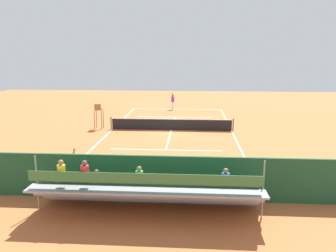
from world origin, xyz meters
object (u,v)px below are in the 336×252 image
object	(u,v)px
tennis_net	(171,124)
bleacher_stand	(146,191)
courtside_bench	(228,183)
tennis_player	(173,100)
line_judge	(72,167)
tennis_ball_near	(165,112)
equipment_bag	(188,191)
tennis_racket	(165,110)
umpire_chair	(98,113)

from	to	relation	value
tennis_net	bleacher_stand	xyz separation A→B (m)	(0.09, 15.37, 0.43)
courtside_bench	tennis_player	size ratio (longest dim) A/B	0.93
courtside_bench	line_judge	xyz separation A→B (m)	(7.36, -0.35, 0.46)
tennis_ball_near	courtside_bench	bearing A→B (deg)	101.76
courtside_bench	line_judge	world-z (taller)	line_judge
equipment_bag	bleacher_stand	bearing A→B (deg)	50.03
courtside_bench	line_judge	size ratio (longest dim) A/B	0.93
bleacher_stand	courtside_bench	distance (m)	4.08
tennis_player	line_judge	bearing A→B (deg)	81.73
tennis_ball_near	line_judge	xyz separation A→B (m)	(2.74, 21.86, 0.98)
tennis_racket	line_judge	bearing A→B (deg)	83.65
umpire_chair	tennis_player	xyz separation A→B (m)	(-5.69, -10.71, -0.30)
umpire_chair	tennis_racket	world-z (taller)	umpire_chair
bleacher_stand	line_judge	distance (m)	4.59
tennis_player	line_judge	xyz separation A→B (m)	(3.46, 23.83, 0.00)
umpire_chair	courtside_bench	xyz separation A→B (m)	(-9.59, 13.47, -0.76)
bleacher_stand	line_judge	xyz separation A→B (m)	(3.88, -2.45, 0.09)
tennis_net	tennis_ball_near	size ratio (longest dim) A/B	156.06
bleacher_stand	umpire_chair	world-z (taller)	bleacher_stand
umpire_chair	equipment_bag	world-z (taller)	umpire_chair
courtside_bench	tennis_player	distance (m)	24.49
bleacher_stand	tennis_racket	xyz separation A→B (m)	(1.30, -25.66, -0.91)
courtside_bench	line_judge	distance (m)	7.38
tennis_racket	equipment_bag	bearing A→B (deg)	97.09
courtside_bench	umpire_chair	bearing A→B (deg)	-54.54
courtside_bench	tennis_player	bearing A→B (deg)	-80.84
umpire_chair	tennis_ball_near	size ratio (longest dim) A/B	32.42
tennis_player	tennis_racket	size ratio (longest dim) A/B	3.36
umpire_chair	courtside_bench	bearing A→B (deg)	125.46
tennis_racket	tennis_ball_near	size ratio (longest dim) A/B	8.69
bleacher_stand	equipment_bag	size ratio (longest dim) A/B	10.07
courtside_bench	tennis_player	world-z (taller)	tennis_player
bleacher_stand	tennis_ball_near	bearing A→B (deg)	-87.31
tennis_player	tennis_net	bearing A→B (deg)	92.66
line_judge	tennis_racket	bearing A→B (deg)	-96.35
bleacher_stand	tennis_racket	world-z (taller)	bleacher_stand
equipment_bag	line_judge	xyz separation A→B (m)	(5.53, -0.48, 0.84)
tennis_ball_near	tennis_net	bearing A→B (deg)	97.83
equipment_bag	tennis_racket	world-z (taller)	equipment_bag
tennis_player	tennis_ball_near	bearing A→B (deg)	69.86
courtside_bench	tennis_ball_near	xyz separation A→B (m)	(4.62, -22.21, -0.53)
umpire_chair	tennis_player	distance (m)	12.13
bleacher_stand	tennis_player	xyz separation A→B (m)	(0.42, -26.27, 0.09)
courtside_bench	tennis_player	xyz separation A→B (m)	(3.90, -24.18, 0.46)
tennis_player	line_judge	size ratio (longest dim) A/B	1.00
umpire_chair	bleacher_stand	bearing A→B (deg)	111.45
tennis_player	tennis_racket	xyz separation A→B (m)	(0.88, 0.61, -1.00)
tennis_net	equipment_bag	distance (m)	13.49
tennis_player	equipment_bag	bearing A→B (deg)	94.86
courtside_bench	equipment_bag	bearing A→B (deg)	4.01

